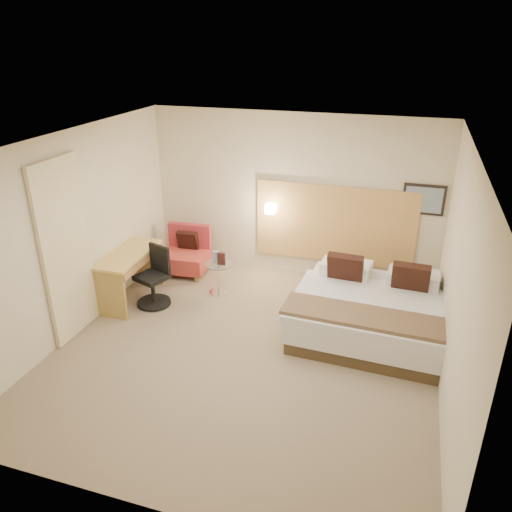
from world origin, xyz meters
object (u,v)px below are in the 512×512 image
(desk, at_px, (129,263))
(side_table, at_px, (219,276))
(desk_chair, at_px, (155,281))
(bed, at_px, (372,310))
(lounge_chair, at_px, (186,254))

(desk, bearing_deg, side_table, 26.48)
(desk_chair, bearing_deg, bed, 3.81)
(bed, bearing_deg, desk_chair, -176.19)
(side_table, bearing_deg, lounge_chair, 145.42)
(lounge_chair, height_order, side_table, lounge_chair)
(desk, relative_size, desk_chair, 1.40)
(bed, xyz_separation_m, lounge_chair, (-3.22, 0.96, -0.01))
(side_table, xyz_separation_m, desk, (-1.20, -0.60, 0.33))
(desk_chair, bearing_deg, desk, 178.70)
(bed, xyz_separation_m, side_table, (-2.41, 0.40, -0.04))
(bed, bearing_deg, lounge_chair, 163.48)
(bed, height_order, desk, bed)
(lounge_chair, xyz_separation_m, side_table, (0.81, -0.56, -0.03))
(desk, bearing_deg, lounge_chair, 71.39)
(bed, height_order, lounge_chair, bed)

